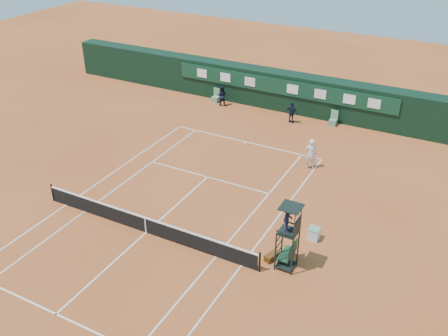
{
  "coord_description": "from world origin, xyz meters",
  "views": [
    {
      "loc": [
        13.29,
        -16.48,
        15.54
      ],
      "look_at": [
        1.37,
        6.0,
        1.2
      ],
      "focal_mm": 40.0,
      "sensor_mm": 36.0,
      "label": 1
    }
  ],
  "objects_px": {
    "umpire_chair": "(289,224)",
    "player_bench": "(289,252)",
    "tennis_net": "(146,224)",
    "player": "(311,154)",
    "cooler": "(314,234)"
  },
  "relations": [
    {
      "from": "cooler",
      "to": "player",
      "type": "bearing_deg",
      "value": 110.91
    },
    {
      "from": "tennis_net",
      "to": "player_bench",
      "type": "bearing_deg",
      "value": 9.68
    },
    {
      "from": "tennis_net",
      "to": "player_bench",
      "type": "height_order",
      "value": "same"
    },
    {
      "from": "umpire_chair",
      "to": "player_bench",
      "type": "xyz_separation_m",
      "value": [
        0.0,
        0.39,
        -1.86
      ]
    },
    {
      "from": "player_bench",
      "to": "player",
      "type": "height_order",
      "value": "player"
    },
    {
      "from": "umpire_chair",
      "to": "player",
      "type": "bearing_deg",
      "value": 102.86
    },
    {
      "from": "tennis_net",
      "to": "player",
      "type": "relative_size",
      "value": 6.4
    },
    {
      "from": "player_bench",
      "to": "cooler",
      "type": "height_order",
      "value": "player_bench"
    },
    {
      "from": "umpire_chair",
      "to": "player_bench",
      "type": "distance_m",
      "value": 1.9
    },
    {
      "from": "umpire_chair",
      "to": "player",
      "type": "height_order",
      "value": "umpire_chair"
    },
    {
      "from": "cooler",
      "to": "player",
      "type": "xyz_separation_m",
      "value": [
        -2.64,
        6.92,
        0.68
      ]
    },
    {
      "from": "tennis_net",
      "to": "umpire_chair",
      "type": "bearing_deg",
      "value": 6.67
    },
    {
      "from": "umpire_chair",
      "to": "player_bench",
      "type": "bearing_deg",
      "value": 89.7
    },
    {
      "from": "cooler",
      "to": "umpire_chair",
      "type": "bearing_deg",
      "value": -99.6
    },
    {
      "from": "cooler",
      "to": "player",
      "type": "relative_size",
      "value": 0.32
    }
  ]
}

